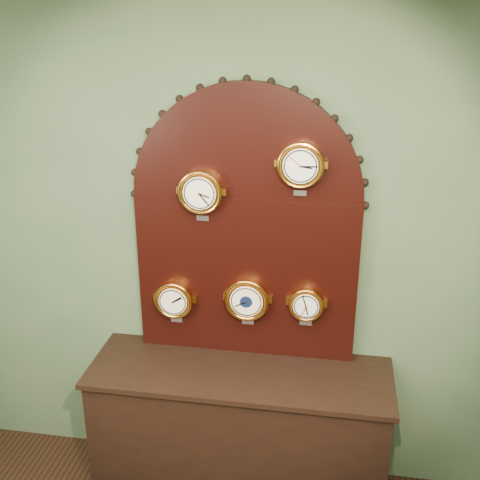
% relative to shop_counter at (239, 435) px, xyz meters
% --- Properties ---
extents(wall_back, '(4.00, 0.00, 4.00)m').
position_rel_shop_counter_xyz_m(wall_back, '(0.00, 0.27, 1.00)').
color(wall_back, '#485F41').
rests_on(wall_back, ground).
extents(shop_counter, '(1.60, 0.50, 0.80)m').
position_rel_shop_counter_xyz_m(shop_counter, '(0.00, 0.00, 0.00)').
color(shop_counter, black).
rests_on(shop_counter, ground_plane).
extents(display_board, '(1.26, 0.06, 1.53)m').
position_rel_shop_counter_xyz_m(display_board, '(0.00, 0.22, 1.23)').
color(display_board, black).
rests_on(display_board, shop_counter).
extents(roman_clock, '(0.23, 0.08, 0.28)m').
position_rel_shop_counter_xyz_m(roman_clock, '(-0.23, 0.15, 1.38)').
color(roman_clock, orange).
rests_on(roman_clock, display_board).
extents(arabic_clock, '(0.23, 0.08, 0.28)m').
position_rel_shop_counter_xyz_m(arabic_clock, '(0.28, 0.15, 1.54)').
color(arabic_clock, orange).
rests_on(arabic_clock, display_board).
extents(hygrometer, '(0.22, 0.08, 0.27)m').
position_rel_shop_counter_xyz_m(hygrometer, '(-0.39, 0.15, 0.75)').
color(hygrometer, orange).
rests_on(hygrometer, display_board).
extents(barometer, '(0.24, 0.08, 0.29)m').
position_rel_shop_counter_xyz_m(barometer, '(0.02, 0.15, 0.79)').
color(barometer, orange).
rests_on(barometer, display_board).
extents(tide_clock, '(0.19, 0.08, 0.24)m').
position_rel_shop_counter_xyz_m(tide_clock, '(0.34, 0.15, 0.78)').
color(tide_clock, orange).
rests_on(tide_clock, display_board).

